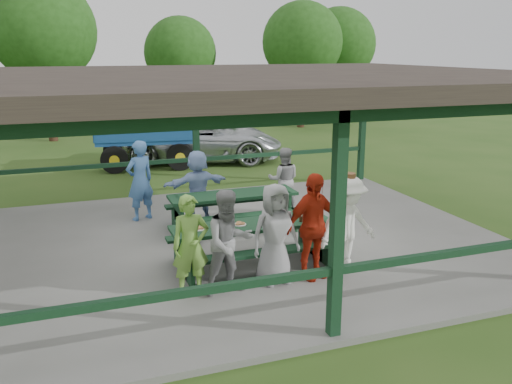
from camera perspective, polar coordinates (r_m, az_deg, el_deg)
name	(u,v)px	position (r m, az deg, el deg)	size (l,w,h in m)	color
ground	(243,245)	(10.70, -1.36, -5.63)	(90.00, 90.00, 0.00)	#2D5019
concrete_slab	(243,243)	(10.68, -1.36, -5.38)	(10.00, 8.00, 0.10)	slate
pavilion_structure	(242,81)	(10.03, -1.47, 11.56)	(10.60, 8.60, 3.24)	black
picnic_table_near	(252,238)	(9.36, -0.41, -4.90)	(2.78, 1.39, 0.75)	black
picnic_table_far	(233,206)	(11.25, -2.42, -1.50)	(2.64, 1.39, 0.75)	black
table_setting	(252,221)	(9.29, -0.45, -3.08)	(2.39, 0.45, 0.10)	white
contestant_green	(191,246)	(8.22, -6.90, -5.64)	(0.57, 0.37, 1.56)	#71A83F
contestant_grey_left	(229,242)	(8.21, -2.82, -5.33)	(0.79, 0.62, 1.63)	gray
contestant_grey_mid	(275,234)	(8.58, 2.03, -4.42)	(0.79, 0.52, 1.63)	gray
contestant_red	(312,226)	(8.78, 5.97, -3.61)	(1.03, 0.43, 1.75)	#AD2410
contestant_white_fedora	(348,225)	(9.07, 9.61, -3.44)	(1.15, 0.77, 1.71)	white
spectator_lblue	(198,186)	(11.71, -6.17, 0.64)	(1.45, 0.46, 1.57)	#8AA6D6
spectator_blue	(140,181)	(11.99, -12.12, 1.19)	(0.64, 0.42, 1.76)	#4472B1
spectator_grey	(284,180)	(12.39, 2.93, 1.31)	(0.72, 0.56, 1.49)	gray
pickup_truck	(203,139)	(18.65, -5.56, 5.55)	(2.46, 5.35, 1.49)	silver
farm_trailer	(147,144)	(18.01, -11.43, 5.00)	(4.35, 2.22, 1.51)	navy
tree_left	(43,31)	(24.02, -21.51, 15.53)	(4.19, 4.19, 6.54)	#301E13
tree_mid	(180,53)	(26.17, -7.99, 14.26)	(3.34, 3.34, 5.21)	#301E13
tree_right	(302,42)	(26.63, 4.90, 15.42)	(3.80, 3.80, 5.93)	#301E13
tree_far_right	(339,45)	(28.78, 8.71, 15.07)	(3.71, 3.71, 5.79)	#301E13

